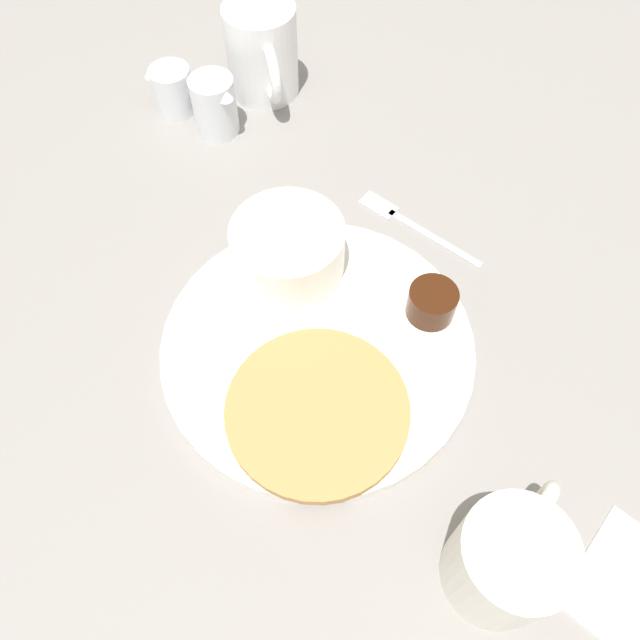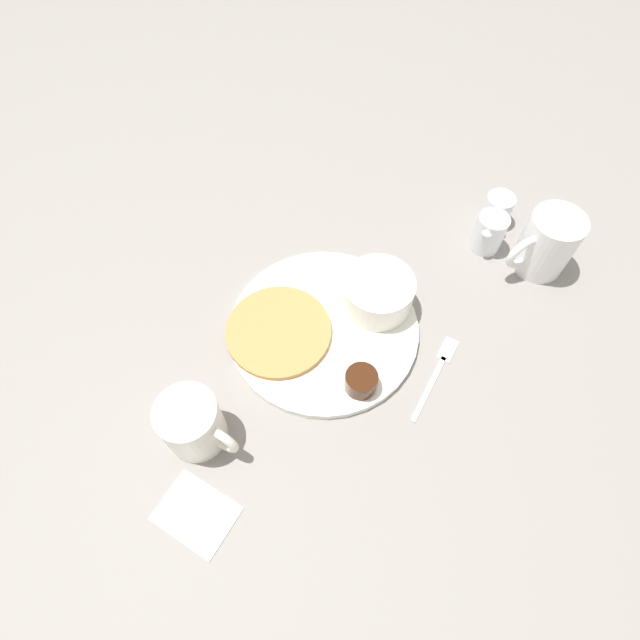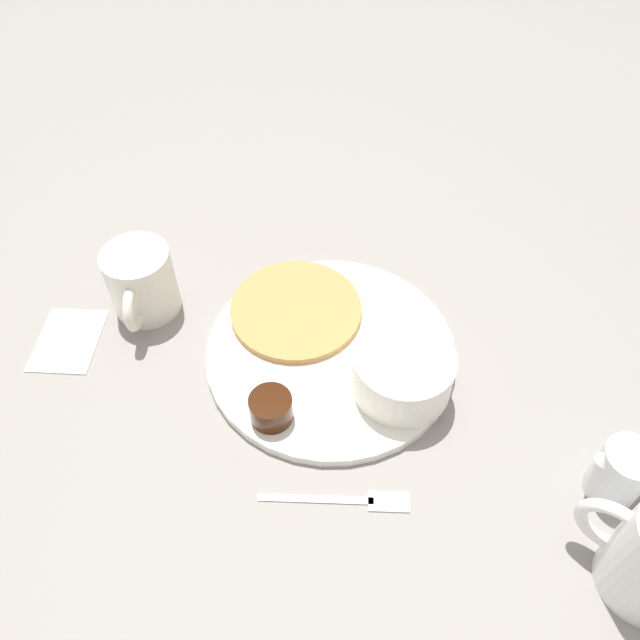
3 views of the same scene
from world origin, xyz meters
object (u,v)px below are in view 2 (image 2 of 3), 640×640
object	(u,v)px
bowl	(378,292)
creamer_pitcher_far	(497,209)
second_mug	(546,244)
creamer_pitcher_near	(489,232)
plate	(324,328)
coffee_mug	(194,424)
fork	(439,368)

from	to	relation	value
bowl	creamer_pitcher_far	size ratio (longest dim) A/B	1.94
second_mug	creamer_pitcher_near	bearing A→B (deg)	-164.51
plate	creamer_pitcher_far	world-z (taller)	creamer_pitcher_far
plate	second_mug	world-z (taller)	second_mug
creamer_pitcher_far	plate	bearing A→B (deg)	-99.76
bowl	coffee_mug	world-z (taller)	coffee_mug
fork	second_mug	world-z (taller)	second_mug
bowl	fork	bearing A→B (deg)	-7.87
plate	creamer_pitcher_far	size ratio (longest dim) A/B	5.13
plate	fork	bearing A→B (deg)	22.20
creamer_pitcher_far	coffee_mug	bearing A→B (deg)	-96.77
fork	second_mug	size ratio (longest dim) A/B	1.26
plate	coffee_mug	distance (m)	0.23
creamer_pitcher_near	creamer_pitcher_far	xyz separation A→B (m)	(-0.02, 0.06, -0.01)
plate	coffee_mug	world-z (taller)	coffee_mug
plate	coffee_mug	xyz separation A→B (m)	(-0.01, -0.23, 0.04)
creamer_pitcher_near	second_mug	distance (m)	0.09
plate	creamer_pitcher_near	xyz separation A→B (m)	(0.08, 0.30, 0.03)
creamer_pitcher_near	second_mug	xyz separation A→B (m)	(0.08, 0.02, 0.02)
creamer_pitcher_near	creamer_pitcher_far	distance (m)	0.06
coffee_mug	creamer_pitcher_near	distance (m)	0.54
creamer_pitcher_near	fork	distance (m)	0.25
bowl	second_mug	size ratio (longest dim) A/B	0.93
bowl	fork	world-z (taller)	bowl
creamer_pitcher_near	fork	bearing A→B (deg)	-70.97
plate	coffee_mug	size ratio (longest dim) A/B	2.61
fork	second_mug	xyz separation A→B (m)	(0.00, 0.26, 0.05)
coffee_mug	plate	bearing A→B (deg)	87.95
bowl	second_mug	xyz separation A→B (m)	(0.13, 0.24, 0.01)
bowl	creamer_pitcher_far	world-z (taller)	bowl
plate	bowl	world-z (taller)	bowl
coffee_mug	second_mug	distance (m)	0.58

